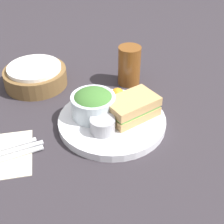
% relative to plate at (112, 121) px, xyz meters
% --- Properties ---
extents(ground_plane, '(4.00, 4.00, 0.00)m').
position_rel_plate_xyz_m(ground_plane, '(0.00, 0.00, -0.01)').
color(ground_plane, '#2D282D').
extents(plate, '(0.29, 0.29, 0.02)m').
position_rel_plate_xyz_m(plate, '(0.00, 0.00, 0.00)').
color(plate, silver).
rests_on(plate, ground_plane).
extents(sandwich, '(0.16, 0.14, 0.06)m').
position_rel_plate_xyz_m(sandwich, '(0.05, 0.00, 0.04)').
color(sandwich, tan).
rests_on(sandwich, plate).
extents(salad_bowl, '(0.12, 0.12, 0.08)m').
position_rel_plate_xyz_m(salad_bowl, '(-0.05, 0.03, 0.05)').
color(salad_bowl, silver).
rests_on(salad_bowl, plate).
extents(dressing_cup, '(0.06, 0.06, 0.04)m').
position_rel_plate_xyz_m(dressing_cup, '(-0.03, -0.05, 0.03)').
color(dressing_cup, '#99999E').
rests_on(dressing_cup, plate).
extents(orange_wedge, '(0.04, 0.04, 0.04)m').
position_rel_plate_xyz_m(orange_wedge, '(0.03, 0.08, 0.03)').
color(orange_wedge, orange).
rests_on(orange_wedge, plate).
extents(drink_glass, '(0.07, 0.07, 0.13)m').
position_rel_plate_xyz_m(drink_glass, '(0.10, 0.20, 0.05)').
color(drink_glass, brown).
rests_on(drink_glass, ground_plane).
extents(bread_basket, '(0.20, 0.20, 0.07)m').
position_rel_plate_xyz_m(bread_basket, '(-0.20, 0.25, 0.02)').
color(bread_basket, brown).
rests_on(bread_basket, ground_plane).
extents(napkin, '(0.13, 0.16, 0.00)m').
position_rel_plate_xyz_m(napkin, '(-0.28, -0.07, -0.01)').
color(napkin, beige).
rests_on(napkin, ground_plane).
extents(fork, '(0.18, 0.05, 0.01)m').
position_rel_plate_xyz_m(fork, '(-0.27, -0.08, -0.00)').
color(fork, silver).
rests_on(fork, napkin).
extents(knife, '(0.19, 0.05, 0.01)m').
position_rel_plate_xyz_m(knife, '(-0.28, -0.07, -0.00)').
color(knife, silver).
rests_on(knife, napkin).
extents(spoon, '(0.16, 0.05, 0.01)m').
position_rel_plate_xyz_m(spoon, '(-0.28, -0.05, -0.00)').
color(spoon, silver).
rests_on(spoon, napkin).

